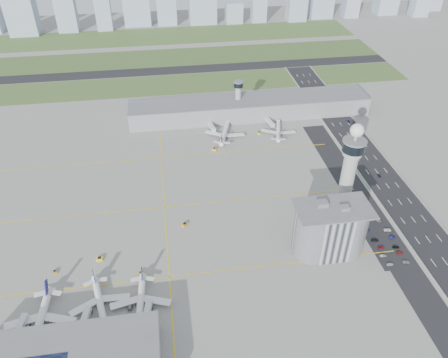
{
  "coord_description": "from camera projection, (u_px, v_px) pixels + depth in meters",
  "views": [
    {
      "loc": [
        -34.83,
        -193.43,
        183.2
      ],
      "look_at": [
        0.0,
        35.0,
        15.0
      ],
      "focal_mm": 35.0,
      "sensor_mm": 36.0,
      "label": 1
    }
  ],
  "objects": [
    {
      "name": "car_hw_4",
      "position": [
        312.0,
        95.0,
        422.59
      ],
      "size": [
        1.84,
        3.69,
        1.21
      ],
      "primitive_type": "imported",
      "rotation": [
        0.0,
        0.0,
        0.12
      ],
      "color": "#9B9B9B",
      "rests_on": "ground"
    },
    {
      "name": "car_lot_2",
      "position": [
        381.0,
        247.0,
        255.35
      ],
      "size": [
        4.17,
        2.34,
        1.1
      ],
      "primitive_type": "imported",
      "rotation": [
        0.0,
        0.0,
        1.7
      ],
      "color": "maroon",
      "rests_on": "ground"
    },
    {
      "name": "car_lot_3",
      "position": [
        375.0,
        240.0,
        260.11
      ],
      "size": [
        4.42,
        1.93,
        1.27
      ],
      "primitive_type": "imported",
      "rotation": [
        0.0,
        0.0,
        1.54
      ],
      "color": "black",
      "rests_on": "ground"
    },
    {
      "name": "car_lot_0",
      "position": [
        390.0,
        264.0,
        244.45
      ],
      "size": [
        3.89,
        1.63,
        1.32
      ],
      "primitive_type": "imported",
      "rotation": [
        0.0,
        0.0,
        1.59
      ],
      "color": "silver",
      "rests_on": "ground"
    },
    {
      "name": "highway",
      "position": [
        409.0,
        214.0,
        280.64
      ],
      "size": [
        28.0,
        500.0,
        0.1
      ],
      "primitive_type": "cube",
      "color": "black",
      "rests_on": "ground"
    },
    {
      "name": "runway",
      "position": [
        174.0,
        70.0,
        473.59
      ],
      "size": [
        480.0,
        22.0,
        0.1
      ],
      "primitive_type": "cube",
      "color": "black",
      "rests_on": "ground"
    },
    {
      "name": "taxiway_line_v",
      "position": [
        165.0,
        207.0,
        285.76
      ],
      "size": [
        0.6,
        260.0,
        0.01
      ],
      "primitive_type": "cube",
      "color": "yellow",
      "rests_on": "ground"
    },
    {
      "name": "grass_strip_2",
      "position": [
        169.0,
        36.0,
        567.91
      ],
      "size": [
        480.0,
        70.0,
        0.08
      ],
      "primitive_type": "cube",
      "color": "#435B2B",
      "rests_on": "ground"
    },
    {
      "name": "tug_5",
      "position": [
        259.0,
        133.0,
        362.81
      ],
      "size": [
        2.39,
        3.32,
        1.86
      ],
      "primitive_type": null,
      "rotation": [
        0.0,
        0.0,
        -0.06
      ],
      "color": "yellow",
      "rests_on": "ground"
    },
    {
      "name": "jet_bridge_far_0",
      "position": [
        209.0,
        124.0,
        370.72
      ],
      "size": [
        5.39,
        14.31,
        5.7
      ],
      "primitive_type": null,
      "rotation": [
        0.0,
        0.0,
        -1.4
      ],
      "color": "silver",
      "rests_on": "ground"
    },
    {
      "name": "barrier_left",
      "position": [
        388.0,
        215.0,
        278.61
      ],
      "size": [
        0.6,
        500.0,
        1.2
      ],
      "primitive_type": "cube",
      "color": "#9E9E99",
      "rests_on": "ground"
    },
    {
      "name": "skyline_bldg_7",
      "position": [
        136.0,
        1.0,
        590.58
      ],
      "size": [
        35.76,
        28.61,
        61.22
      ],
      "primitive_type": "cube",
      "color": "#9EADC1",
      "rests_on": "ground"
    },
    {
      "name": "grass_strip_1",
      "position": [
        172.0,
        58.0,
        503.97
      ],
      "size": [
        480.0,
        60.0,
        0.08
      ],
      "primitive_type": "cube",
      "color": "#415A2A",
      "rests_on": "ground"
    },
    {
      "name": "jet_bridge_near_0",
      "position": [
        15.0,
        342.0,
        202.45
      ],
      "size": [
        5.39,
        14.31,
        5.7
      ],
      "primitive_type": null,
      "rotation": [
        0.0,
        0.0,
        1.4
      ],
      "color": "silver",
      "rests_on": "ground"
    },
    {
      "name": "car_lot_9",
      "position": [
        392.0,
        237.0,
        262.03
      ],
      "size": [
        3.9,
        1.53,
        1.26
      ],
      "primitive_type": "imported",
      "rotation": [
        0.0,
        0.0,
        1.62
      ],
      "color": "navy",
      "rests_on": "ground"
    },
    {
      "name": "airplane_far_a",
      "position": [
        225.0,
        130.0,
        357.15
      ],
      "size": [
        43.02,
        46.88,
        10.89
      ],
      "primitive_type": null,
      "rotation": [
        0.0,
        0.0,
        1.27
      ],
      "color": "white",
      "rests_on": "ground"
    },
    {
      "name": "airplane_near_c",
      "position": [
        140.0,
        300.0,
        218.71
      ],
      "size": [
        33.78,
        38.95,
        10.35
      ],
      "primitive_type": null,
      "rotation": [
        0.0,
        0.0,
        -1.64
      ],
      "color": "white",
      "rests_on": "ground"
    },
    {
      "name": "tug_4",
      "position": [
        214.0,
        149.0,
        341.84
      ],
      "size": [
        4.25,
        3.82,
        2.05
      ],
      "primitive_type": null,
      "rotation": [
        0.0,
        0.0,
        1.06
      ],
      "color": "#FBAC20",
      "rests_on": "ground"
    },
    {
      "name": "airplane_far_b",
      "position": [
        279.0,
        128.0,
        360.91
      ],
      "size": [
        36.53,
        40.19,
        9.52
      ],
      "primitive_type": null,
      "rotation": [
        0.0,
        0.0,
        1.32
      ],
      "color": "white",
      "rests_on": "ground"
    },
    {
      "name": "landside_road",
      "position": [
        379.0,
        228.0,
        269.61
      ],
      "size": [
        18.0,
        260.0,
        0.08
      ],
      "primitive_type": "cube",
      "color": "black",
      "rests_on": "ground"
    },
    {
      "name": "ground",
      "position": [
        233.0,
        232.0,
        266.66
      ],
      "size": [
        1000.0,
        1000.0,
        0.0
      ],
      "primitive_type": "plane",
      "color": "gray"
    },
    {
      "name": "jet_bridge_far_1",
      "position": [
        267.0,
        120.0,
        376.82
      ],
      "size": [
        5.39,
        14.31,
        5.7
      ],
      "primitive_type": null,
      "rotation": [
        0.0,
        0.0,
        -1.4
      ],
      "color": "silver",
      "rests_on": "ground"
    },
    {
      "name": "car_lot_7",
      "position": [
        400.0,
        253.0,
        251.8
      ],
      "size": [
        4.02,
        2.15,
        1.11
      ],
      "primitive_type": "imported",
      "rotation": [
        0.0,
        0.0,
        1.41
      ],
      "color": "#AD130E",
      "rests_on": "ground"
    },
    {
      "name": "car_lot_10",
      "position": [
        388.0,
        230.0,
        267.26
      ],
      "size": [
        4.82,
        2.68,
        1.28
      ],
      "primitive_type": "imported",
      "rotation": [
        0.0,
        0.0,
        1.45
      ],
      "color": "white",
      "rests_on": "ground"
    },
    {
      "name": "skyline_bldg_6",
      "position": [
        103.0,
        12.0,
        574.85
      ],
      "size": [
        20.04,
        16.03,
        45.2
      ],
      "primitive_type": "cube",
      "color": "#9EADC1",
      "rests_on": "ground"
    },
    {
      "name": "skyline_bldg_11",
      "position": [
        259.0,
        7.0,
        606.74
      ],
      "size": [
        20.22,
        16.18,
        38.97
      ],
      "primitive_type": "cube",
      "color": "#9EADC1",
      "rests_on": "ground"
    },
    {
      "name": "car_lot_6",
      "position": [
        406.0,
        262.0,
        245.99
      ],
      "size": [
        4.19,
        2.44,
        1.1
      ],
      "primitive_type": "imported",
      "rotation": [
        0.0,
        0.0,
        1.41
      ],
      "color": "#969A9D",
      "rests_on": "ground"
    },
    {
      "name": "tug_1",
      "position": [
        100.0,
        259.0,
        247.41
      ],
      "size": [
        3.77,
        2.78,
        2.05
      ],
      "primitive_type": null,
      "rotation": [
        0.0,
        0.0,
        1.47
      ],
      "color": "yellow",
      "rests_on": "ground"
    },
    {
      "name": "parking_lot",
      "position": [
        384.0,
        242.0,
        259.77
      ],
      "size": [
        20.0,
        44.0,
        0.1
      ],
      "primitive_type": "cube",
      "color": "black",
      "rests_on": "ground"
    },
    {
      "name": "car_lot_5",
      "position": [
        364.0,
        222.0,
        272.95
      ],
      "size": [
        3.45,
        1.65,
        1.09
      ],
      "primitive_type": "imported",
      "rotation": [
        0.0,
        0.0,
        1.42
      ],
      "color": "white",
      "rests_on": "ground"
    },
    {
      "name": "car_hw_1",
      "position": [
        379.0,
        176.0,
        313.5
      ],
      "size": [
        1.36,
        3.47,
        1.13
      ],
      "primitive_type": "imported",
      "rotation": [
        0.0,
        0.0,
        0.05
      ],
      "color": "black",
      "rests_on": "ground"
    },
    {
      "name": "jet_bridge_near_2",
      "position": [
        145.0,
        325.0,
        209.76
      ],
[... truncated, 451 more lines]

